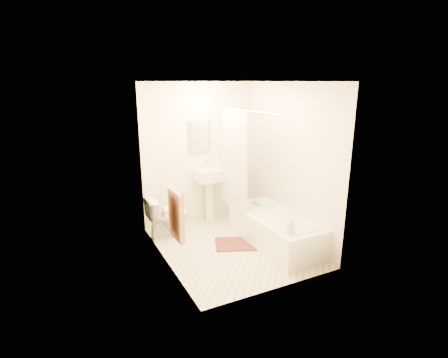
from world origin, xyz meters
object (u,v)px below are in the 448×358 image
toilet (168,217)px  bath_mat (236,244)px  bathtub (275,230)px  soap_bottle (290,226)px  sink (210,193)px

toilet → bath_mat: 1.16m
toilet → bathtub: 1.69m
soap_bottle → bathtub: bearing=72.1°
sink → soap_bottle: size_ratio=4.94×
bath_mat → soap_bottle: size_ratio=2.93×
sink → soap_bottle: bearing=-82.5°
sink → bath_mat: size_ratio=1.69×
toilet → soap_bottle: 2.00m
toilet → soap_bottle: (1.17, -1.61, 0.24)m
sink → bathtub: (0.50, -1.26, -0.29)m
toilet → bathtub: size_ratio=0.40×
soap_bottle → sink: bearing=99.1°
bathtub → bath_mat: size_ratio=2.65×
toilet → bathtub: (1.37, -0.99, -0.09)m
toilet → sink: 0.93m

